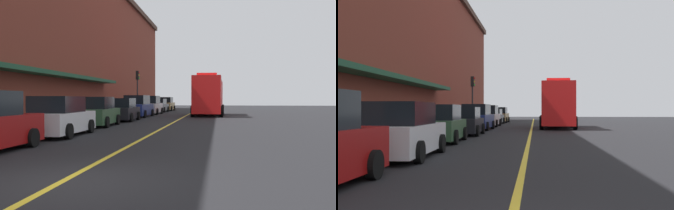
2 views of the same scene
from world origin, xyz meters
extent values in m
plane|color=black|center=(0.00, 25.00, 0.00)|extent=(112.00, 112.00, 0.00)
cube|color=gray|center=(-6.20, 25.00, 0.07)|extent=(2.40, 70.00, 0.15)
cube|color=gold|center=(0.00, 25.00, 0.00)|extent=(0.16, 70.00, 0.01)
cube|color=maroon|center=(-11.93, 24.00, 6.65)|extent=(9.05, 64.00, 13.30)
cube|color=#19472D|center=(-6.85, 16.00, 3.10)|extent=(1.20, 22.40, 0.24)
cylinder|color=black|center=(-3.12, 4.93, 0.32)|extent=(0.22, 0.64, 0.64)
cube|color=silver|center=(-3.86, 8.90, 0.60)|extent=(1.94, 4.64, 0.85)
cube|color=black|center=(-3.85, 8.67, 1.38)|extent=(1.71, 2.57, 0.70)
cylinder|color=black|center=(-4.82, 10.31, 0.32)|extent=(0.23, 0.64, 0.64)
cylinder|color=black|center=(-2.96, 10.35, 0.32)|extent=(0.23, 0.64, 0.64)
cylinder|color=black|center=(-4.75, 7.45, 0.32)|extent=(0.23, 0.64, 0.64)
cylinder|color=black|center=(-2.89, 7.50, 0.32)|extent=(0.23, 0.64, 0.64)
cube|color=#2D5133|center=(-4.01, 14.76, 0.60)|extent=(1.84, 4.26, 0.85)
cube|color=black|center=(-4.00, 14.55, 1.37)|extent=(1.61, 2.36, 0.69)
cylinder|color=black|center=(-4.92, 16.04, 0.32)|extent=(0.24, 0.65, 0.64)
cylinder|color=black|center=(-3.18, 16.09, 0.32)|extent=(0.24, 0.65, 0.64)
cylinder|color=black|center=(-4.84, 13.43, 0.32)|extent=(0.24, 0.65, 0.64)
cylinder|color=black|center=(-3.10, 13.48, 0.32)|extent=(0.24, 0.65, 0.64)
cube|color=black|center=(-3.90, 19.97, 0.58)|extent=(1.94, 4.14, 0.81)
cube|color=black|center=(-3.90, 19.77, 1.31)|extent=(1.73, 2.28, 0.66)
cylinder|color=black|center=(-4.87, 21.24, 0.32)|extent=(0.23, 0.64, 0.64)
cylinder|color=black|center=(-2.95, 21.26, 0.32)|extent=(0.23, 0.64, 0.64)
cylinder|color=black|center=(-4.85, 18.69, 0.32)|extent=(0.23, 0.64, 0.64)
cylinder|color=black|center=(-2.93, 18.71, 0.32)|extent=(0.23, 0.64, 0.64)
cube|color=navy|center=(-3.99, 26.00, 0.65)|extent=(2.02, 4.94, 0.94)
cube|color=black|center=(-4.00, 25.76, 1.51)|extent=(1.77, 2.74, 0.77)
cylinder|color=black|center=(-4.91, 27.55, 0.32)|extent=(0.24, 0.65, 0.64)
cylinder|color=black|center=(-2.99, 27.50, 0.32)|extent=(0.24, 0.65, 0.64)
cylinder|color=black|center=(-4.99, 24.51, 0.32)|extent=(0.24, 0.65, 0.64)
cylinder|color=black|center=(-3.07, 24.46, 0.32)|extent=(0.24, 0.65, 0.64)
cube|color=silver|center=(-3.87, 31.96, 0.64)|extent=(1.77, 4.59, 0.94)
cube|color=black|center=(-3.87, 31.74, 1.49)|extent=(1.57, 2.53, 0.77)
cylinder|color=black|center=(-4.71, 33.39, 0.32)|extent=(0.23, 0.64, 0.64)
cylinder|color=black|center=(-2.98, 33.37, 0.32)|extent=(0.23, 0.64, 0.64)
cylinder|color=black|center=(-4.75, 30.56, 0.32)|extent=(0.23, 0.64, 0.64)
cylinder|color=black|center=(-3.02, 30.54, 0.32)|extent=(0.23, 0.64, 0.64)
cube|color=#595B60|center=(-4.03, 38.10, 0.56)|extent=(1.85, 4.65, 0.77)
cube|color=black|center=(-4.04, 37.87, 1.25)|extent=(1.63, 2.57, 0.63)
cylinder|color=black|center=(-4.88, 39.55, 0.32)|extent=(0.23, 0.64, 0.64)
cylinder|color=black|center=(-3.12, 39.51, 0.32)|extent=(0.23, 0.64, 0.64)
cylinder|color=black|center=(-4.95, 36.69, 0.32)|extent=(0.23, 0.64, 0.64)
cylinder|color=black|center=(-3.19, 36.65, 0.32)|extent=(0.23, 0.64, 0.64)
cube|color=#A5844C|center=(-3.86, 43.18, 0.62)|extent=(1.90, 4.19, 0.88)
cube|color=black|center=(-3.87, 42.98, 1.42)|extent=(1.67, 2.32, 0.72)
cylinder|color=black|center=(-4.73, 44.49, 0.32)|extent=(0.24, 0.65, 0.64)
cylinder|color=black|center=(-2.92, 44.44, 0.32)|extent=(0.24, 0.65, 0.64)
cylinder|color=black|center=(-4.80, 41.93, 0.32)|extent=(0.24, 0.65, 0.64)
cylinder|color=black|center=(-2.99, 41.88, 0.32)|extent=(0.24, 0.65, 0.64)
cube|color=red|center=(1.99, 26.51, 1.94)|extent=(2.52, 2.46, 3.28)
cube|color=red|center=(2.10, 30.96, 1.81)|extent=(2.61, 5.88, 3.02)
cube|color=red|center=(1.99, 26.51, 3.70)|extent=(1.74, 0.64, 0.24)
cylinder|color=black|center=(3.24, 26.57, 0.50)|extent=(0.32, 1.01, 1.00)
cylinder|color=black|center=(0.75, 26.63, 0.50)|extent=(0.32, 1.01, 1.00)
cylinder|color=black|center=(3.33, 30.21, 0.50)|extent=(0.32, 1.01, 1.00)
cylinder|color=black|center=(0.84, 30.27, 0.50)|extent=(0.32, 1.01, 1.00)
cylinder|color=black|center=(3.39, 32.56, 0.50)|extent=(0.32, 1.01, 1.00)
cylinder|color=black|center=(0.90, 32.62, 0.50)|extent=(0.32, 1.01, 1.00)
cylinder|color=#4C4C51|center=(-5.35, 23.94, 0.68)|extent=(0.07, 0.07, 1.05)
cube|color=black|center=(-5.35, 23.94, 1.34)|extent=(0.14, 0.18, 0.28)
cylinder|color=#4C4C51|center=(-5.35, 40.35, 0.68)|extent=(0.07, 0.07, 1.05)
cube|color=black|center=(-5.35, 40.35, 1.34)|extent=(0.14, 0.18, 0.28)
cylinder|color=#4C4C51|center=(-5.35, 14.11, 0.68)|extent=(0.07, 0.07, 1.05)
cube|color=black|center=(-5.35, 14.11, 1.34)|extent=(0.14, 0.18, 0.28)
cylinder|color=#232326|center=(-5.30, 32.00, 1.85)|extent=(0.14, 0.14, 3.40)
cube|color=black|center=(-5.30, 32.00, 4.00)|extent=(0.28, 0.36, 0.90)
sphere|color=red|center=(-5.14, 32.00, 4.30)|extent=(0.16, 0.16, 0.16)
sphere|color=gold|center=(-5.14, 32.00, 4.00)|extent=(0.16, 0.16, 0.16)
sphere|color=green|center=(-5.14, 32.00, 3.70)|extent=(0.16, 0.16, 0.16)
camera|label=1|loc=(3.07, -7.34, 1.64)|focal=41.66mm
camera|label=2|loc=(0.32, -3.39, 1.49)|focal=42.94mm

